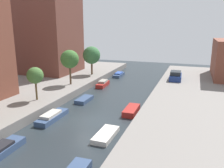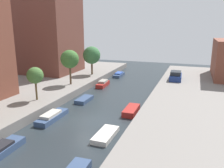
% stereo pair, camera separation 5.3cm
% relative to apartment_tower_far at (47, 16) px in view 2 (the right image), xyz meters
% --- Properties ---
extents(ground_plane, '(84.00, 84.00, 0.00)m').
position_rel_apartment_tower_far_xyz_m(ground_plane, '(16.00, -17.26, -11.21)').
color(ground_plane, '#232B30').
extents(apartment_tower_far, '(10.00, 9.56, 20.42)m').
position_rel_apartment_tower_far_xyz_m(apartment_tower_far, '(0.00, 0.00, 0.00)').
color(apartment_tower_far, brown).
rests_on(apartment_tower_far, quay_left).
extents(street_tree_2, '(1.93, 1.93, 3.92)m').
position_rel_apartment_tower_far_xyz_m(street_tree_2, '(8.73, -15.63, -7.28)').
color(street_tree_2, '#503E24').
rests_on(street_tree_2, quay_left).
extents(street_tree_3, '(2.69, 2.69, 5.13)m').
position_rel_apartment_tower_far_xyz_m(street_tree_3, '(8.73, -7.57, -6.45)').
color(street_tree_3, brown).
rests_on(street_tree_3, quay_left).
extents(street_tree_4, '(3.10, 3.10, 5.02)m').
position_rel_apartment_tower_far_xyz_m(street_tree_4, '(8.73, 0.13, -6.76)').
color(street_tree_4, '#503926').
rests_on(street_tree_4, quay_left).
extents(parked_car, '(1.98, 4.15, 1.46)m').
position_rel_apartment_tower_far_xyz_m(parked_car, '(23.32, 0.73, -9.60)').
color(parked_car, navy).
rests_on(parked_car, quay_right).
extents(moored_boat_left_2, '(1.37, 4.45, 0.81)m').
position_rel_apartment_tower_far_xyz_m(moored_boat_left_2, '(12.48, -18.20, -10.86)').
color(moored_boat_left_2, '#33476B').
rests_on(moored_boat_left_2, ground_plane).
extents(moored_boat_left_3, '(1.35, 3.08, 0.48)m').
position_rel_apartment_tower_far_xyz_m(moored_boat_left_3, '(12.91, -11.56, -10.97)').
color(moored_boat_left_3, '#33476B').
rests_on(moored_boat_left_3, ground_plane).
extents(moored_boat_left_4, '(1.43, 3.72, 0.96)m').
position_rel_apartment_tower_far_xyz_m(moored_boat_left_4, '(12.30, -3.54, -10.80)').
color(moored_boat_left_4, maroon).
rests_on(moored_boat_left_4, ground_plane).
extents(moored_boat_left_5, '(1.43, 4.07, 0.73)m').
position_rel_apartment_tower_far_xyz_m(moored_boat_left_5, '(12.33, 4.73, -10.90)').
color(moored_boat_left_5, '#33476B').
rests_on(moored_boat_left_5, ground_plane).
extents(moored_boat_right_2, '(1.47, 3.41, 0.44)m').
position_rel_apartment_tower_far_xyz_m(moored_boat_right_2, '(19.17, -20.00, -10.99)').
color(moored_boat_right_2, beige).
rests_on(moored_boat_right_2, ground_plane).
extents(moored_boat_right_3, '(1.35, 3.38, 0.65)m').
position_rel_apartment_tower_far_xyz_m(moored_boat_right_3, '(19.78, -13.62, -10.89)').
color(moored_boat_right_3, maroon).
rests_on(moored_boat_right_3, ground_plane).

